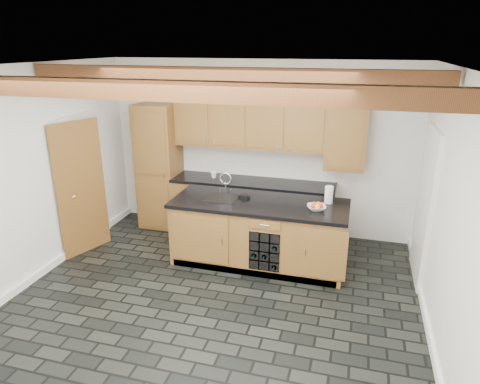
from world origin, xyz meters
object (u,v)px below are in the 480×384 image
object	(u,v)px
kitchen_scale	(244,196)
fruit_bowl	(316,208)
island	(259,233)
paper_towel	(329,195)

from	to	relation	value
kitchen_scale	fruit_bowl	world-z (taller)	fruit_bowl
fruit_bowl	island	bearing A→B (deg)	174.96
island	kitchen_scale	xyz separation A→B (m)	(-0.26, 0.11, 0.49)
kitchen_scale	fruit_bowl	bearing A→B (deg)	12.44
kitchen_scale	island	bearing A→B (deg)	-1.40
island	fruit_bowl	size ratio (longest dim) A/B	9.99
kitchen_scale	fruit_bowl	size ratio (longest dim) A/B	0.73
island	kitchen_scale	bearing A→B (deg)	156.28
fruit_bowl	paper_towel	size ratio (longest dim) A/B	1.03
island	kitchen_scale	size ratio (longest dim) A/B	13.69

